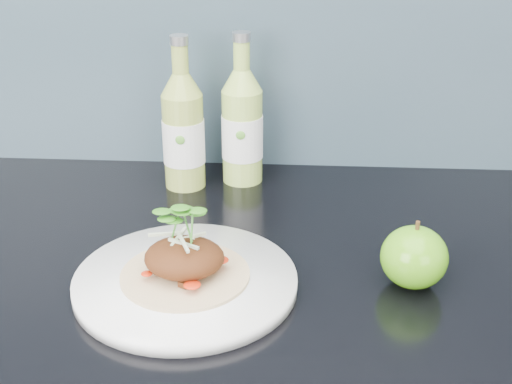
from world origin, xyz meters
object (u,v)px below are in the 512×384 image
(green_apple, at_px, (414,257))
(cider_bottle_right, at_px, (242,127))
(dinner_plate, at_px, (186,282))
(cider_bottle_left, at_px, (183,131))

(green_apple, distance_m, cider_bottle_right, 0.37)
(dinner_plate, distance_m, cider_bottle_right, 0.33)
(green_apple, bearing_deg, cider_bottle_right, 127.79)
(dinner_plate, height_order, green_apple, green_apple)
(dinner_plate, bearing_deg, cider_bottle_left, 98.66)
(green_apple, xyz_separation_m, cider_bottle_left, (-0.31, 0.27, 0.05))
(green_apple, bearing_deg, dinner_plate, -174.83)
(cider_bottle_left, bearing_deg, green_apple, -50.40)
(cider_bottle_left, relative_size, cider_bottle_right, 1.00)
(green_apple, relative_size, cider_bottle_right, 0.44)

